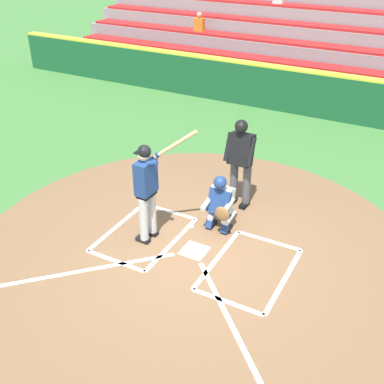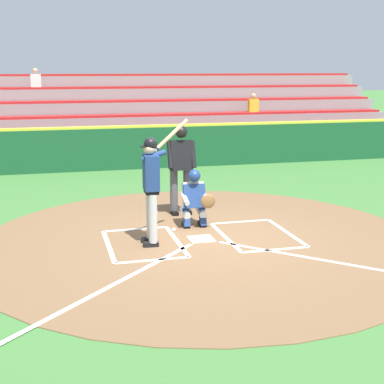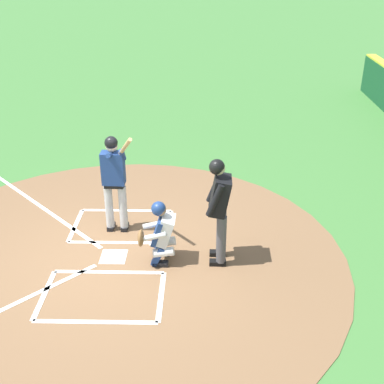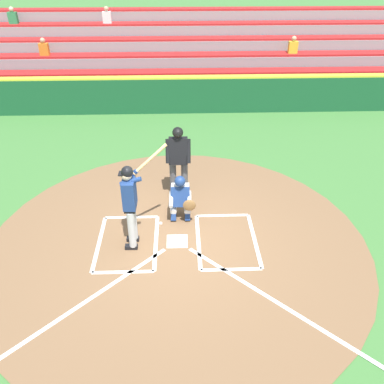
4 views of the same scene
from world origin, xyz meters
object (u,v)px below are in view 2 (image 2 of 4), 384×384
(catcher, at_px, (195,197))
(plate_umpire, at_px, (181,164))
(batter, at_px, (152,183))
(baseball, at_px, (174,230))

(catcher, distance_m, plate_umpire, 1.08)
(batter, distance_m, plate_umpire, 2.08)
(catcher, bearing_deg, plate_umpire, -87.54)
(plate_umpire, height_order, baseball, plate_umpire)
(batter, xyz_separation_m, baseball, (-0.53, -0.67, -1.06))
(catcher, distance_m, baseball, 0.75)
(batter, distance_m, baseball, 1.36)
(catcher, height_order, plate_umpire, plate_umpire)
(batter, distance_m, catcher, 1.42)
(batter, xyz_separation_m, plate_umpire, (-0.95, -1.85, -0.02))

